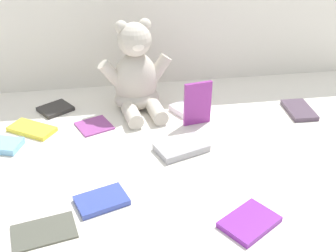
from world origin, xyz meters
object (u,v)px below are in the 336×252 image
book_case_0 (55,109)px  book_case_5 (102,200)px  book_case_8 (249,222)px  teddy_bear (136,77)px  book_case_2 (188,108)px  book_case_4 (198,104)px  book_case_12 (181,148)px  book_case_7 (44,231)px  book_case_9 (32,129)px  book_case_11 (299,110)px  book_case_6 (94,125)px

book_case_0 → book_case_5: book_case_5 is taller
book_case_8 → teddy_bear: bearing=-15.0°
book_case_2 → book_case_5: size_ratio=0.88×
book_case_4 → book_case_12: (-0.07, -0.14, -0.06)m
book_case_0 → book_case_7: size_ratio=0.72×
book_case_7 → book_case_9: bearing=-2.5°
book_case_11 → book_case_12: bearing=-156.9°
book_case_2 → book_case_4: book_case_4 is taller
book_case_5 → book_case_11: bearing=-80.1°
book_case_2 → book_case_4: 0.10m
teddy_bear → book_case_7: size_ratio=2.16×
book_case_5 → book_case_12: (0.22, 0.18, 0.00)m
book_case_7 → book_case_4: bearing=-58.3°
book_case_2 → book_case_12: bearing=-43.3°
book_case_5 → teddy_bear: bearing=-34.1°
book_case_5 → book_case_9: bearing=10.2°
book_case_6 → book_case_9: bearing=-113.0°
book_case_4 → book_case_11: 0.34m
book_case_5 → book_case_11: 0.71m
book_case_0 → book_case_12: 0.46m
book_case_9 → book_case_5: bearing=62.7°
book_case_0 → book_case_9: bearing=-59.7°
book_case_12 → book_case_2: bearing=144.5°
book_case_4 → book_case_0: bearing=150.5°
book_case_2 → book_case_8: book_case_2 is taller
book_case_8 → book_case_0: bearing=4.2°
book_case_4 → book_case_8: size_ratio=1.14×
book_case_2 → book_case_7: 0.63m
book_case_0 → book_case_7: bearing=-32.0°
book_case_0 → book_case_2: 0.42m
book_case_4 → book_case_11: size_ratio=1.05×
book_case_0 → book_case_7: 0.55m
book_case_7 → book_case_9: book_case_9 is taller
book_case_11 → book_case_7: bearing=-149.0°
book_case_5 → book_case_7: size_ratio=0.87×
teddy_bear → book_case_12: size_ratio=2.10×
book_case_0 → book_case_5: bearing=-17.5°
book_case_9 → book_case_11: bearing=123.2°
book_case_6 → book_case_9: (-0.18, 0.00, 0.00)m
book_case_2 → book_case_7: size_ratio=0.76×
book_case_0 → book_case_7: book_case_0 is taller
book_case_5 → book_case_0: bearing=-2.7°
teddy_bear → book_case_11: 0.52m
book_case_0 → book_case_6: 0.17m
book_case_8 → book_case_2: bearing=-29.9°
teddy_bear → book_case_7: 0.59m
book_case_7 → book_case_5: bearing=-70.2°
teddy_bear → book_case_4: size_ratio=2.09×
teddy_bear → book_case_9: (-0.32, -0.10, -0.10)m
book_case_0 → book_case_8: same height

